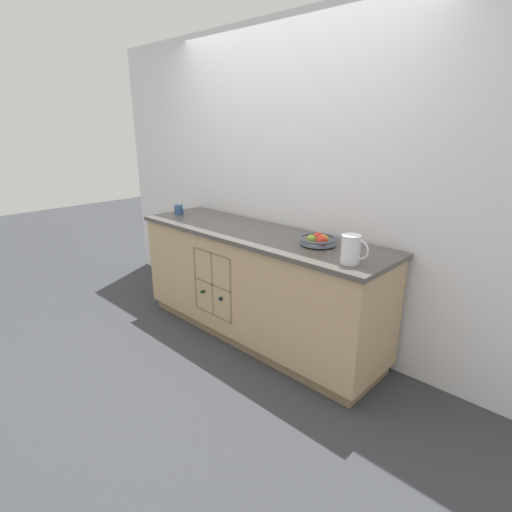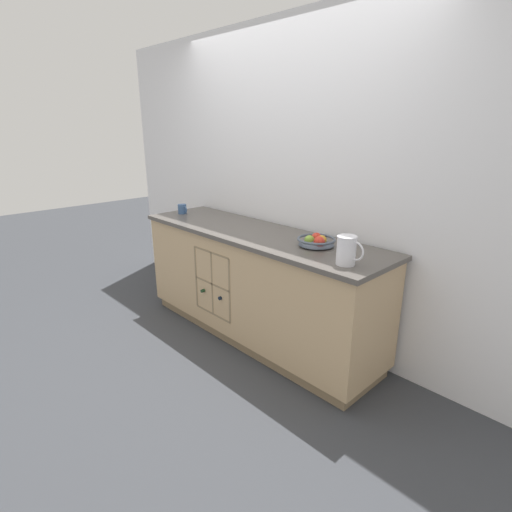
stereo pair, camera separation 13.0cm
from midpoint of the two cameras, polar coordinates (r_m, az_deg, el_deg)
name	(u,v)px [view 1 (the left image)]	position (r m, az deg, el deg)	size (l,w,h in m)	color
ground_plane	(256,335)	(3.55, -1.07, -11.18)	(14.00, 14.00, 0.00)	#383A3F
back_wall	(287,184)	(3.40, 3.30, 10.26)	(4.66, 0.06, 2.55)	white
kitchen_island	(256,285)	(3.35, -1.16, -4.14)	(2.30, 0.65, 0.93)	#8B7354
fruit_bowl	(318,240)	(2.85, 7.61, 2.29)	(0.27, 0.27, 0.09)	#4C5666
white_pitcher	(351,249)	(2.49, 12.01, 1.03)	(0.18, 0.12, 0.18)	white
ceramic_mug	(179,210)	(3.91, -11.90, 6.49)	(0.12, 0.08, 0.09)	#385684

